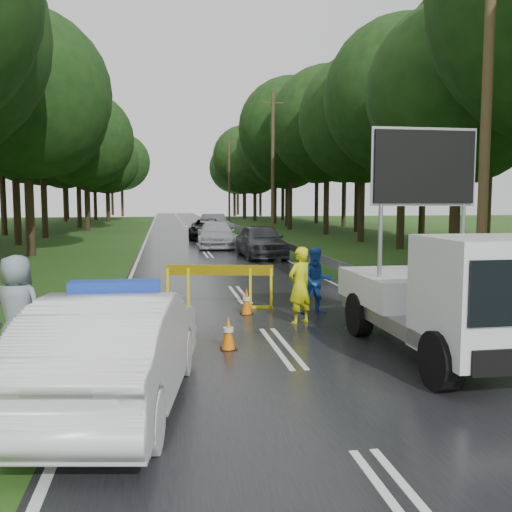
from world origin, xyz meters
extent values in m
plane|color=#214413|center=(0.00, 0.00, 0.00)|extent=(160.00, 160.00, 0.00)
cube|color=black|center=(0.00, 30.00, 0.01)|extent=(7.00, 140.00, 0.02)
cylinder|color=gray|center=(3.70, 0.00, 0.35)|extent=(0.12, 0.12, 0.70)
cube|color=gray|center=(3.70, 30.00, 0.55)|extent=(0.05, 60.00, 0.30)
cylinder|color=#483A21|center=(5.20, 2.00, 5.00)|extent=(0.24, 0.24, 10.00)
cylinder|color=#483A21|center=(5.20, 28.00, 5.00)|extent=(0.24, 0.24, 10.00)
cube|color=#483A21|center=(5.20, 28.00, 9.20)|extent=(1.40, 0.08, 0.08)
cylinder|color=#483A21|center=(5.20, 54.00, 5.00)|extent=(0.24, 0.24, 10.00)
cube|color=#483A21|center=(5.20, 54.00, 9.20)|extent=(1.40, 0.08, 0.08)
imported|color=white|center=(-2.80, -2.66, 0.78)|extent=(2.37, 4.96, 1.57)
cube|color=#1938A5|center=(-2.80, -2.66, 1.65)|extent=(1.21, 0.50, 0.16)
cube|color=gray|center=(2.79, -0.59, 0.59)|extent=(2.18, 4.50, 0.27)
cube|color=silver|center=(2.78, 0.48, 1.01)|extent=(2.27, 2.58, 0.59)
cube|color=silver|center=(2.81, -2.51, 1.33)|extent=(2.15, 1.73, 1.81)
cube|color=black|center=(2.79, 0.05, 3.41)|extent=(2.03, 0.15, 1.39)
cylinder|color=black|center=(1.80, -2.73, 0.45)|extent=(0.31, 0.90, 0.90)
cylinder|color=black|center=(1.77, 0.68, 0.45)|extent=(0.31, 0.90, 0.90)
cylinder|color=black|center=(3.79, 0.70, 0.45)|extent=(0.31, 0.90, 0.90)
cube|color=yellow|center=(-2.07, 4.25, 0.53)|extent=(0.07, 0.07, 1.05)
cube|color=yellow|center=(-1.55, 4.15, 0.53)|extent=(0.07, 0.07, 1.05)
cube|color=yellow|center=(0.00, 3.85, 0.53)|extent=(0.07, 0.07, 1.05)
cube|color=yellow|center=(0.52, 3.75, 0.53)|extent=(0.07, 0.07, 1.05)
cube|color=#F2CC00|center=(-0.78, 4.00, 1.00)|extent=(2.70, 0.57, 0.26)
imported|color=#D7E20C|center=(0.84, 2.00, 0.87)|extent=(0.76, 0.68, 1.74)
imported|color=#1B4BAF|center=(1.50, 3.00, 0.81)|extent=(0.80, 0.63, 1.63)
imported|color=gray|center=(-4.60, -0.39, 0.94)|extent=(1.06, 0.87, 1.88)
imported|color=#3A3B41|center=(2.40, 16.28, 0.81)|extent=(2.06, 4.81, 1.62)
imported|color=#A3A4AB|center=(0.80, 22.28, 0.75)|extent=(2.35, 5.25, 1.49)
imported|color=black|center=(0.80, 29.08, 0.72)|extent=(2.87, 5.37, 1.43)
imported|color=#46484F|center=(1.83, 35.41, 0.79)|extent=(1.94, 4.87, 1.57)
cube|color=black|center=(-3.45, -1.00, 0.02)|extent=(0.37, 0.37, 0.03)
cone|color=orange|center=(-3.45, -1.00, 0.41)|extent=(0.31, 0.31, 0.77)
cube|color=black|center=(-1.00, 0.00, 0.01)|extent=(0.31, 0.31, 0.03)
cone|color=orange|center=(-1.00, 0.00, 0.34)|extent=(0.25, 0.25, 0.64)
cube|color=black|center=(-0.20, 3.16, 0.01)|extent=(0.31, 0.31, 0.03)
cone|color=orange|center=(-0.20, 3.16, 0.34)|extent=(0.25, 0.25, 0.64)
cube|color=black|center=(-2.00, 3.00, 0.01)|extent=(0.33, 0.33, 0.03)
cone|color=orange|center=(-2.00, 3.00, 0.36)|extent=(0.27, 0.27, 0.67)
cube|color=black|center=(2.52, 3.11, 0.01)|extent=(0.34, 0.34, 0.03)
cone|color=orange|center=(2.52, 3.11, 0.37)|extent=(0.28, 0.28, 0.69)
camera|label=1|loc=(-2.15, -10.31, 2.81)|focal=40.00mm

